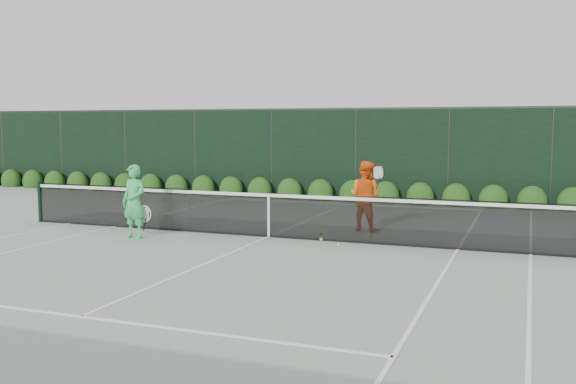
% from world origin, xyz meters
% --- Properties ---
extents(ground, '(80.00, 80.00, 0.00)m').
position_xyz_m(ground, '(0.00, 0.00, 0.00)').
color(ground, gray).
rests_on(ground, ground).
extents(tennis_net, '(12.90, 0.10, 1.07)m').
position_xyz_m(tennis_net, '(-0.02, 0.00, 0.53)').
color(tennis_net, black).
rests_on(tennis_net, ground).
extents(player_woman, '(0.67, 0.46, 1.63)m').
position_xyz_m(player_woman, '(-2.73, -1.17, 0.81)').
color(player_woman, '#3BC966').
rests_on(player_woman, ground).
extents(player_man, '(0.98, 0.83, 1.66)m').
position_xyz_m(player_man, '(1.80, 1.62, 0.83)').
color(player_man, orange).
rests_on(player_man, ground).
extents(court_lines, '(11.03, 23.83, 0.01)m').
position_xyz_m(court_lines, '(0.00, 0.00, 0.01)').
color(court_lines, white).
rests_on(court_lines, ground).
extents(windscreen_fence, '(32.00, 21.07, 3.06)m').
position_xyz_m(windscreen_fence, '(0.00, -2.71, 1.51)').
color(windscreen_fence, black).
rests_on(windscreen_fence, ground).
extents(hedge_row, '(31.66, 0.65, 0.94)m').
position_xyz_m(hedge_row, '(-0.00, 7.15, 0.23)').
color(hedge_row, '#12360E').
rests_on(hedge_row, ground).
extents(tennis_balls, '(1.17, 1.43, 0.07)m').
position_xyz_m(tennis_balls, '(1.53, 0.25, 0.03)').
color(tennis_balls, '#CCD52F').
rests_on(tennis_balls, ground).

